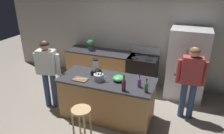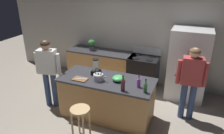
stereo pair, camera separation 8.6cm
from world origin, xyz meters
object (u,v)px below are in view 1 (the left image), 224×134
(refrigerator, at_px, (187,64))
(stove_range, at_px, (142,72))
(bar_stool, at_px, (81,116))
(person_by_island_left, at_px, (48,69))
(bottle_wine, at_px, (124,85))
(bottle_soda, at_px, (139,83))
(kitchen_island, at_px, (107,98))
(tea_kettle, at_px, (99,77))
(blender_appliance, at_px, (96,68))
(chef_knife, at_px, (81,79))
(cutting_board, at_px, (80,79))
(potted_plant, at_px, (90,44))
(mixing_bowl, at_px, (119,78))
(bottle_olive_oil, at_px, (146,87))
(person_by_sink_right, at_px, (191,77))

(refrigerator, distance_m, stove_range, 1.17)
(bar_stool, bearing_deg, person_by_island_left, 149.01)
(bottle_wine, height_order, bottle_soda, bottle_wine)
(kitchen_island, xyz_separation_m, tea_kettle, (-0.13, -0.12, 0.53))
(blender_appliance, distance_m, chef_knife, 0.40)
(kitchen_island, distance_m, refrigerator, 2.16)
(bottle_wine, bearing_deg, cutting_board, 173.81)
(stove_range, bearing_deg, blender_appliance, -116.55)
(stove_range, distance_m, cutting_board, 2.02)
(person_by_island_left, height_order, bar_stool, person_by_island_left)
(kitchen_island, relative_size, chef_knife, 9.01)
(person_by_island_left, bearing_deg, potted_plant, 81.78)
(refrigerator, height_order, chef_knife, refrigerator)
(bottle_wine, xyz_separation_m, bottle_soda, (0.23, 0.24, -0.02))
(mixing_bowl, bearing_deg, bottle_wine, -58.22)
(potted_plant, relative_size, bottle_olive_oil, 1.09)
(bottle_wine, bearing_deg, bottle_soda, 46.32)
(bar_stool, bearing_deg, refrigerator, 54.56)
(kitchen_island, xyz_separation_m, person_by_island_left, (-1.37, -0.10, 0.52))
(potted_plant, xyz_separation_m, mixing_bowl, (1.39, -1.53, -0.12))
(potted_plant, xyz_separation_m, bottle_wine, (1.60, -1.88, -0.06))
(cutting_board, bearing_deg, stove_range, 62.89)
(kitchen_island, bearing_deg, blender_appliance, 158.40)
(person_by_island_left, xyz_separation_m, bottle_soda, (2.07, 0.02, 0.03))
(person_by_island_left, bearing_deg, bottle_olive_oil, -3.33)
(stove_range, xyz_separation_m, tea_kettle, (-0.53, -1.64, 0.52))
(potted_plant, bearing_deg, person_by_sink_right, -19.32)
(person_by_sink_right, bearing_deg, bottle_soda, -143.31)
(stove_range, bearing_deg, person_by_sink_right, -37.90)
(person_by_island_left, xyz_separation_m, bottle_olive_oil, (2.24, -0.13, 0.04))
(blender_appliance, bearing_deg, stove_range, 63.45)
(bar_stool, relative_size, blender_appliance, 1.87)
(blender_appliance, bearing_deg, tea_kettle, -54.14)
(chef_knife, bearing_deg, stove_range, 41.69)
(kitchen_island, distance_m, chef_knife, 0.71)
(mixing_bowl, relative_size, tea_kettle, 0.91)
(refrigerator, xyz_separation_m, bottle_wine, (-1.03, -1.83, 0.15))
(person_by_sink_right, xyz_separation_m, mixing_bowl, (-1.35, -0.57, -0.00))
(potted_plant, relative_size, tea_kettle, 1.09)
(person_by_island_left, relative_size, mixing_bowl, 6.38)
(chef_knife, bearing_deg, bottle_wine, -28.04)
(kitchen_island, height_order, potted_plant, potted_plant)
(refrigerator, relative_size, bottle_wine, 5.57)
(stove_range, relative_size, chef_knife, 4.96)
(person_by_island_left, bearing_deg, cutting_board, -7.73)
(stove_range, xyz_separation_m, bottle_wine, (0.06, -1.85, 0.56))
(person_by_island_left, relative_size, bottle_soda, 6.27)
(refrigerator, height_order, person_by_island_left, refrigerator)
(stove_range, bearing_deg, bottle_soda, -79.55)
(kitchen_island, distance_m, potted_plant, 2.02)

